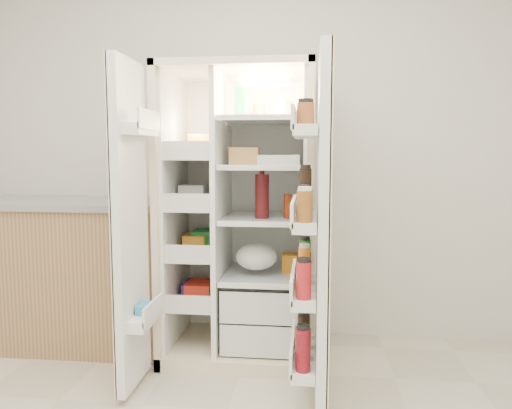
# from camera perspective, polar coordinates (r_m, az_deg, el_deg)

# --- Properties ---
(wall_back) EXTENTS (4.00, 0.02, 2.70)m
(wall_back) POSITION_cam_1_polar(r_m,az_deg,el_deg) (3.41, -0.26, 7.21)
(wall_back) COLOR silver
(wall_back) RESTS_ON floor
(refrigerator) EXTENTS (0.92, 0.70, 1.80)m
(refrigerator) POSITION_cam_1_polar(r_m,az_deg,el_deg) (3.11, -1.48, -3.89)
(refrigerator) COLOR beige
(refrigerator) RESTS_ON floor
(freezer_door) EXTENTS (0.15, 0.40, 1.72)m
(freezer_door) POSITION_cam_1_polar(r_m,az_deg,el_deg) (2.64, -14.50, -2.62)
(freezer_door) COLOR white
(freezer_door) RESTS_ON floor
(fridge_door) EXTENTS (0.17, 0.58, 1.72)m
(fridge_door) POSITION_cam_1_polar(r_m,az_deg,el_deg) (2.38, 7.37, -3.82)
(fridge_door) COLOR white
(fridge_door) RESTS_ON floor
(kitchen_counter) EXTENTS (1.34, 0.71, 0.97)m
(kitchen_counter) POSITION_cam_1_polar(r_m,az_deg,el_deg) (3.53, -20.23, -7.29)
(kitchen_counter) COLOR #A37E51
(kitchen_counter) RESTS_ON floor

